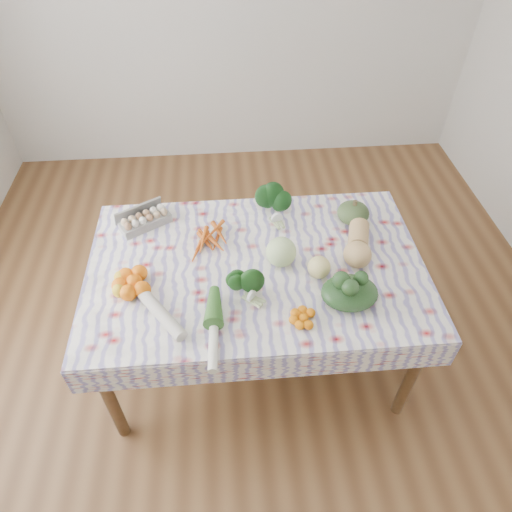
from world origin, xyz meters
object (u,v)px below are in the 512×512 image
grapefruit (319,267)px  egg_carton (145,221)px  butternut_squash (358,242)px  kabocha_squash (353,213)px  cabbage (281,252)px  dining_table (256,276)px

grapefruit → egg_carton: bearing=153.1°
butternut_squash → kabocha_squash: bearing=99.2°
cabbage → butternut_squash: (0.39, 0.04, -0.01)m
grapefruit → dining_table: bearing=161.6°
kabocha_squash → grapefruit: bearing=-123.8°
dining_table → butternut_squash: (0.51, 0.04, 0.15)m
butternut_squash → egg_carton: bearing=-178.3°
dining_table → cabbage: (0.12, 0.00, 0.16)m
cabbage → grapefruit: (0.17, -0.10, -0.02)m
dining_table → kabocha_squash: size_ratio=9.32×
kabocha_squash → butternut_squash: size_ratio=0.58×
egg_carton → kabocha_squash: kabocha_squash is taller
dining_table → cabbage: cabbage is taller
kabocha_squash → cabbage: cabbage is taller
butternut_squash → grapefruit: butternut_squash is taller
kabocha_squash → butternut_squash: 0.25m
dining_table → butternut_squash: size_ratio=5.43×
dining_table → egg_carton: bearing=149.2°
dining_table → butternut_squash: 0.54m
kabocha_squash → grapefruit: size_ratio=1.57×
kabocha_squash → cabbage: 0.51m
egg_carton → cabbage: 0.76m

